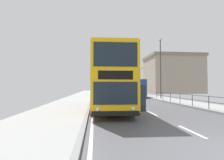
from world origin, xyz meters
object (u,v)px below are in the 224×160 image
object	(u,v)px
background_bus_far_lane	(133,88)
double_decker_bus_main	(110,81)
street_lamp_far_side	(161,64)
bare_tree_far_00	(136,79)
background_building_00	(172,74)

from	to	relation	value
background_bus_far_lane	double_decker_bus_main	bearing A→B (deg)	-107.94
street_lamp_far_side	bare_tree_far_00	xyz separation A→B (m)	(-0.24, 13.62, -1.55)
background_bus_far_lane	street_lamp_far_side	xyz separation A→B (m)	(2.54, -7.07, 3.39)
double_decker_bus_main	street_lamp_far_side	world-z (taller)	street_lamp_far_side
background_building_00	street_lamp_far_side	bearing A→B (deg)	-118.26
background_bus_far_lane	street_lamp_far_side	world-z (taller)	street_lamp_far_side
double_decker_bus_main	background_building_00	bearing A→B (deg)	58.26
background_bus_far_lane	background_building_00	xyz separation A→B (m)	(14.56, 15.29, 3.58)
bare_tree_far_00	background_building_00	xyz separation A→B (m)	(12.26, 8.75, 1.75)
street_lamp_far_side	background_building_00	size ratio (longest dim) A/B	0.61
street_lamp_far_side	bare_tree_far_00	bearing A→B (deg)	91.01
background_bus_far_lane	background_building_00	bearing A→B (deg)	46.41
background_bus_far_lane	bare_tree_far_00	world-z (taller)	bare_tree_far_00
double_decker_bus_main	street_lamp_far_side	distance (m)	13.36
background_building_00	background_bus_far_lane	bearing A→B (deg)	-133.59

